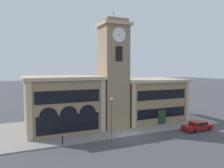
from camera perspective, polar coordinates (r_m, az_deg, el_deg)
name	(u,v)px	position (r m, az deg, el deg)	size (l,w,h in m)	color
ground_plane	(129,137)	(31.27, 4.59, -13.56)	(300.00, 300.00, 0.00)	#424247
sidewalk_kerb	(109,124)	(37.54, -0.84, -10.38)	(35.58, 14.58, 0.15)	gray
clock_tower	(114,74)	(34.56, 0.43, 2.63)	(4.57, 4.57, 18.24)	#937A5B
town_hall_left_wing	(62,102)	(35.11, -12.91, -4.71)	(11.57, 9.87, 8.26)	#937A5B
town_hall_right_wing	(147,99)	(41.14, 9.11, -3.85)	(12.25, 9.87, 7.55)	#937A5B
parked_car_near	(198,126)	(36.43, 21.46, -10.09)	(4.79, 2.04, 1.39)	maroon
street_lamp	(112,111)	(29.70, -0.06, -7.06)	(0.36, 0.36, 5.41)	#4C4C51
bollard	(62,140)	(28.38, -12.82, -14.11)	(0.18, 0.18, 1.06)	black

